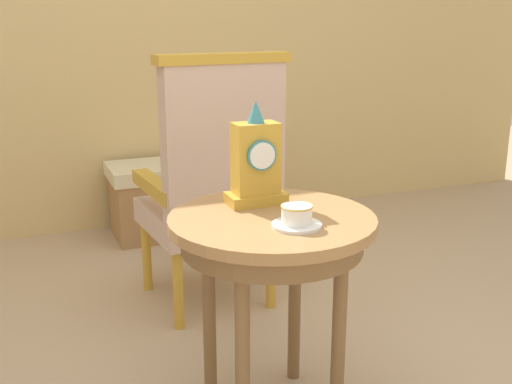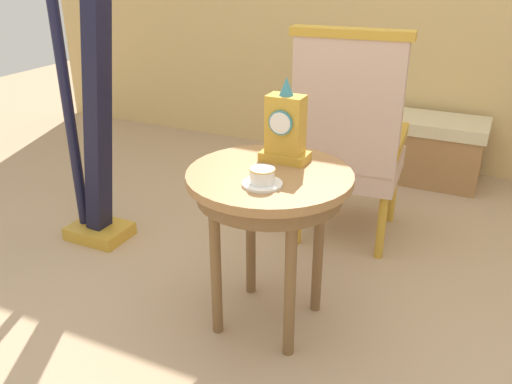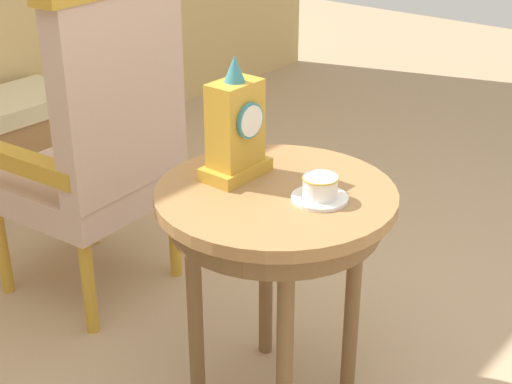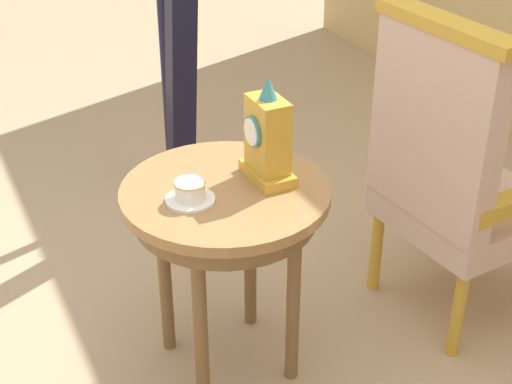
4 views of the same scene
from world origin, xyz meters
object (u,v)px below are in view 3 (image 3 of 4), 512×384
at_px(teacup_left, 320,190).
at_px(mantel_clock, 236,129).
at_px(side_table, 276,219).
at_px(armchair, 100,142).

distance_m(teacup_left, mantel_clock, 0.28).
bearing_deg(teacup_left, mantel_clock, 94.80).
distance_m(side_table, armchair, 0.82).
height_order(side_table, teacup_left, teacup_left).
bearing_deg(side_table, armchair, 84.58).
height_order(side_table, mantel_clock, mantel_clock).
distance_m(mantel_clock, armchair, 0.72).
distance_m(side_table, teacup_left, 0.17).
bearing_deg(armchair, teacup_left, -93.18).
xyz_separation_m(teacup_left, mantel_clock, (-0.02, 0.26, 0.11)).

